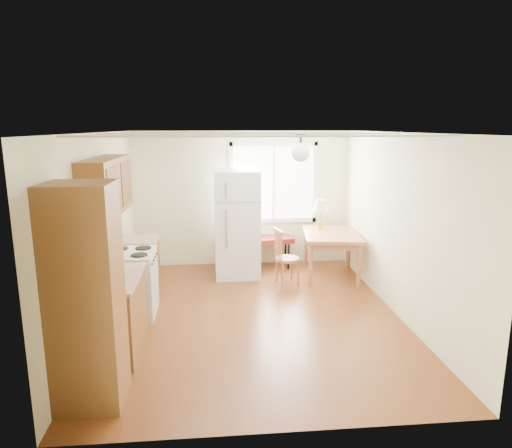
{
  "coord_description": "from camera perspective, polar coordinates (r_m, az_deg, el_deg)",
  "views": [
    {
      "loc": [
        -0.52,
        -5.92,
        2.58
      ],
      "look_at": [
        0.11,
        0.71,
        1.15
      ],
      "focal_mm": 32.0,
      "sensor_mm": 36.0,
      "label": 1
    }
  ],
  "objects": [
    {
      "name": "room_shell",
      "position": [
        6.09,
        -0.37,
        -0.49
      ],
      "size": [
        4.6,
        5.6,
        2.62
      ],
      "color": "#4F2510",
      "rests_on": "ground"
    },
    {
      "name": "coffee_maker",
      "position": [
        5.32,
        -18.27,
        -5.39
      ],
      "size": [
        0.2,
        0.25,
        0.37
      ],
      "rotation": [
        0.0,
        0.0,
        -0.07
      ],
      "color": "black",
      "rests_on": "kitchen_run"
    },
    {
      "name": "bench",
      "position": [
        8.44,
        0.5,
        -2.16
      ],
      "size": [
        1.27,
        0.64,
        0.56
      ],
      "rotation": [
        0.0,
        0.0,
        0.16
      ],
      "color": "maroon",
      "rests_on": "ground"
    },
    {
      "name": "pendant_light",
      "position": [
        6.44,
        5.59,
        9.01
      ],
      "size": [
        0.26,
        0.26,
        0.4
      ],
      "color": "black",
      "rests_on": "room_shell"
    },
    {
      "name": "table_lamp",
      "position": [
        8.22,
        8.09,
        2.01
      ],
      "size": [
        0.3,
        0.3,
        0.53
      ],
      "rotation": [
        0.0,
        0.0,
        -0.37
      ],
      "color": "gold",
      "rests_on": "dining_table"
    },
    {
      "name": "kettle",
      "position": [
        5.46,
        -18.92,
        -5.38
      ],
      "size": [
        0.13,
        0.13,
        0.24
      ],
      "color": "red",
      "rests_on": "kitchen_run"
    },
    {
      "name": "dining_table",
      "position": [
        8.01,
        9.37,
        -1.83
      ],
      "size": [
        1.08,
        1.35,
        0.77
      ],
      "rotation": [
        0.0,
        0.0,
        -0.13
      ],
      "color": "#985B3A",
      "rests_on": "ground"
    },
    {
      "name": "refrigerator",
      "position": [
        7.92,
        -2.4,
        0.06
      ],
      "size": [
        0.77,
        0.8,
        1.85
      ],
      "rotation": [
        0.0,
        0.0,
        0.01
      ],
      "color": "silver",
      "rests_on": "ground"
    },
    {
      "name": "kitchen_run",
      "position": [
        5.69,
        -17.36,
        -6.25
      ],
      "size": [
        0.65,
        3.4,
        2.2
      ],
      "color": "brown",
      "rests_on": "ground"
    },
    {
      "name": "chair",
      "position": [
        7.58,
        3.36,
        -3.65
      ],
      "size": [
        0.43,
        0.42,
        0.91
      ],
      "rotation": [
        0.0,
        0.0,
        0.23
      ],
      "color": "#985B3A",
      "rests_on": "ground"
    },
    {
      "name": "window_unit",
      "position": [
        8.53,
        2.2,
        5.17
      ],
      "size": [
        1.64,
        0.05,
        1.51
      ],
      "color": "white",
      "rests_on": "room_shell"
    }
  ]
}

